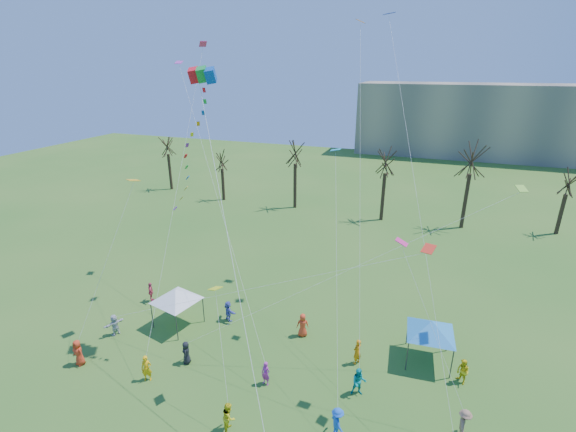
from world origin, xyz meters
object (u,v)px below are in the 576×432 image
(distant_building, at_px, (505,122))
(big_box_kite, at_px, (194,154))
(canopy_tent_blue, at_px, (431,327))
(canopy_tent_white, at_px, (176,295))

(distant_building, height_order, big_box_kite, big_box_kite)
(distant_building, bearing_deg, canopy_tent_blue, -99.75)
(canopy_tent_white, relative_size, canopy_tent_blue, 0.96)
(canopy_tent_blue, bearing_deg, distant_building, 80.25)
(distant_building, xyz_separation_m, big_box_kite, (-27.03, -75.62, 6.10))
(distant_building, relative_size, canopy_tent_white, 15.07)
(big_box_kite, bearing_deg, distant_building, 70.33)
(distant_building, bearing_deg, big_box_kite, -109.67)
(big_box_kite, xyz_separation_m, canopy_tent_blue, (14.62, 3.38, -10.98))
(canopy_tent_white, bearing_deg, distant_building, 67.86)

